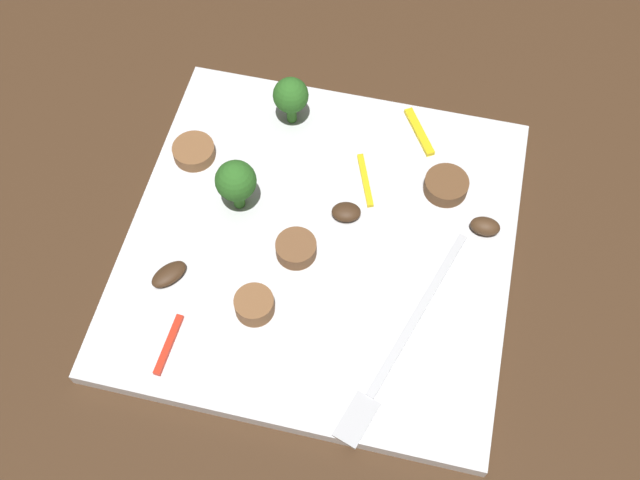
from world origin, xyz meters
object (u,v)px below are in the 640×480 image
object	(u,v)px
sausage_slice_3	(446,185)
pepper_strip_0	(365,180)
pepper_strip_2	(419,132)
sausage_slice_1	(254,305)
plate	(320,244)
pepper_strip_1	(169,345)
sausage_slice_2	(194,151)
mushroom_2	(346,212)
mushroom_0	(485,226)
sausage_slice_0	(296,249)
broccoli_floret_0	(236,182)
broccoli_floret_1	(291,96)
mushroom_1	(169,274)
fork	(398,348)

from	to	relation	value
sausage_slice_3	pepper_strip_0	size ratio (longest dim) A/B	0.70
pepper_strip_2	sausage_slice_1	bearing A→B (deg)	-26.04
plate	pepper_strip_1	bearing A→B (deg)	-38.24
pepper_strip_1	plate	bearing A→B (deg)	141.76
pepper_strip_2	pepper_strip_1	bearing A→B (deg)	-32.26
pepper_strip_2	sausage_slice_2	bearing A→B (deg)	-70.04
mushroom_2	mushroom_0	bearing A→B (deg)	95.68
sausage_slice_0	sausage_slice_1	distance (m)	0.05
mushroom_0	mushroom_2	distance (m)	0.11
broccoli_floret_0	broccoli_floret_1	xyz separation A→B (m)	(-0.09, 0.02, -0.00)
broccoli_floret_0	sausage_slice_1	world-z (taller)	broccoli_floret_0
broccoli_floret_0	pepper_strip_1	world-z (taller)	broccoli_floret_0
plate	mushroom_0	bearing A→B (deg)	106.85
sausage_slice_0	mushroom_1	bearing A→B (deg)	-64.78
pepper_strip_2	pepper_strip_0	bearing A→B (deg)	-30.98
broccoli_floret_0	mushroom_2	distance (m)	0.09
sausage_slice_1	mushroom_1	world-z (taller)	sausage_slice_1
mushroom_2	pepper_strip_0	size ratio (longest dim) A/B	0.46
sausage_slice_2	mushroom_0	distance (m)	0.24
broccoli_floret_1	sausage_slice_2	size ratio (longest dim) A/B	1.35
broccoli_floret_1	fork	bearing A→B (deg)	33.94
mushroom_2	plate	bearing A→B (deg)	-29.57
broccoli_floret_0	broccoli_floret_1	size ratio (longest dim) A/B	1.06
broccoli_floret_0	mushroom_2	xyz separation A→B (m)	(-0.01, 0.08, -0.03)
fork	mushroom_0	distance (m)	0.12
mushroom_1	sausage_slice_0	bearing A→B (deg)	115.22
broccoli_floret_0	mushroom_2	world-z (taller)	broccoli_floret_0
fork	pepper_strip_0	world-z (taller)	same
fork	mushroom_0	bearing A→B (deg)	174.73
fork	pepper_strip_1	size ratio (longest dim) A/B	3.85
sausage_slice_2	pepper_strip_2	size ratio (longest dim) A/B	0.69
sausage_slice_0	plate	bearing A→B (deg)	134.64
broccoli_floret_0	sausage_slice_0	size ratio (longest dim) A/B	1.57
plate	sausage_slice_0	size ratio (longest dim) A/B	9.42
sausage_slice_1	pepper_strip_2	distance (m)	0.20
fork	sausage_slice_3	world-z (taller)	sausage_slice_3
sausage_slice_2	sausage_slice_1	bearing A→B (deg)	34.78
pepper_strip_1	sausage_slice_3	bearing A→B (deg)	135.54
sausage_slice_0	mushroom_0	xyz separation A→B (m)	(-0.05, 0.13, -0.00)
broccoli_floret_1	sausage_slice_1	xyz separation A→B (m)	(0.17, 0.02, -0.02)
mushroom_1	mushroom_2	size ratio (longest dim) A/B	1.27
broccoli_floret_0	sausage_slice_0	bearing A→B (deg)	58.95
fork	sausage_slice_2	bearing A→B (deg)	-106.02
mushroom_2	pepper_strip_1	bearing A→B (deg)	-36.69
mushroom_1	mushroom_2	world-z (taller)	mushroom_2
sausage_slice_0	pepper_strip_2	world-z (taller)	sausage_slice_0
fork	sausage_slice_0	world-z (taller)	sausage_slice_0
broccoli_floret_0	sausage_slice_2	world-z (taller)	broccoli_floret_0
broccoli_floret_0	mushroom_0	size ratio (longest dim) A/B	2.12
fork	sausage_slice_2	size ratio (longest dim) A/B	5.23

